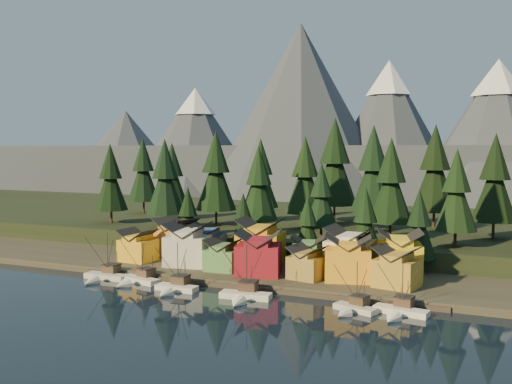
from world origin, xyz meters
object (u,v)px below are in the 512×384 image
at_px(house_front_1, 188,243).
at_px(house_back_1, 208,241).
at_px(boat_2, 174,281).
at_px(boat_5, 353,302).
at_px(house_front_0, 138,244).
at_px(house_back_0, 176,237).
at_px(boat_1, 136,274).
at_px(boat_3, 244,289).
at_px(boat_0, 103,271).
at_px(boat_6, 399,305).

height_order(house_front_1, house_back_1, house_front_1).
relative_size(boat_2, boat_5, 1.10).
bearing_deg(house_front_0, house_back_0, 57.17).
distance_m(house_front_0, house_back_0, 10.08).
bearing_deg(boat_1, boat_2, -1.57).
relative_size(boat_3, boat_5, 1.17).
xyz_separation_m(boat_5, house_front_0, (-57.46, 17.03, 3.61)).
bearing_deg(boat_1, house_front_0, 136.58).
height_order(boat_5, house_front_1, house_front_1).
height_order(boat_0, boat_6, boat_0).
bearing_deg(house_front_0, house_back_1, 30.75).
relative_size(boat_0, house_front_1, 1.01).
bearing_deg(boat_3, house_back_0, 133.92).
xyz_separation_m(boat_1, house_front_1, (4.23, 14.83, 4.75)).
xyz_separation_m(boat_1, boat_5, (47.95, -2.77, -0.07)).
height_order(boat_6, house_front_0, boat_6).
bearing_deg(boat_2, boat_6, 1.70).
height_order(boat_3, house_front_0, boat_3).
bearing_deg(boat_1, boat_5, 9.56).
distance_m(boat_0, boat_5, 56.66).
bearing_deg(house_front_1, boat_0, -140.92).
xyz_separation_m(boat_3, house_back_1, (-21.06, 24.81, 4.01)).
distance_m(house_front_1, house_back_0, 10.71).
bearing_deg(boat_6, boat_0, -171.86).
xyz_separation_m(boat_0, house_front_0, (-0.86, 14.57, 3.49)).
bearing_deg(house_back_0, house_front_0, -114.93).
distance_m(boat_5, boat_6, 7.98).
xyz_separation_m(boat_5, house_front_1, (-43.72, 17.60, 4.82)).
relative_size(boat_3, house_back_1, 1.19).
bearing_deg(house_back_1, boat_1, -118.89).
height_order(boat_0, boat_5, boat_0).
bearing_deg(house_front_0, boat_6, -9.36).
distance_m(boat_3, house_front_0, 40.29).
relative_size(boat_1, boat_6, 1.01).
bearing_deg(house_back_1, boat_0, -137.19).
distance_m(boat_0, boat_2, 19.99).
bearing_deg(boat_5, house_front_1, 176.11).
relative_size(boat_2, house_front_0, 1.33).
bearing_deg(boat_3, house_back_1, 124.04).
relative_size(boat_2, boat_6, 1.02).
distance_m(boat_1, house_front_1, 16.14).
distance_m(boat_1, boat_6, 55.84).
height_order(boat_6, house_back_1, house_back_1).
height_order(boat_1, boat_2, boat_2).
bearing_deg(house_front_1, house_front_0, 171.84).
xyz_separation_m(boat_3, boat_6, (29.06, 1.47, -0.25)).
relative_size(boat_1, house_front_0, 1.32).
xyz_separation_m(boat_0, boat_1, (8.66, 0.31, -0.05)).
bearing_deg(boat_5, boat_0, -164.45).
relative_size(boat_2, house_front_1, 0.98).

